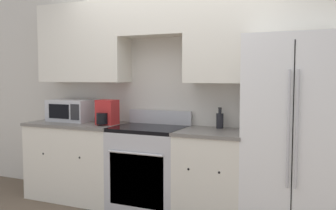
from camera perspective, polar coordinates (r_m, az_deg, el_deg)
name	(u,v)px	position (r m, az deg, el deg)	size (l,w,h in m)	color
wall_back	(179,69)	(4.25, 1.62, 5.58)	(8.00, 0.39, 2.60)	beige
lower_cabinets_left	(78,160)	(4.74, -13.56, -8.14)	(1.18, 0.64, 0.92)	silver
lower_cabinets_right	(213,175)	(3.97, 6.85, -10.51)	(0.71, 0.64, 0.92)	silver
oven_range	(149,167)	(4.23, -2.88, -9.48)	(0.79, 0.65, 1.08)	#B7B7BC
refrigerator	(297,134)	(3.80, 19.01, -4.13)	(0.93, 0.81, 1.87)	white
microwave	(72,110)	(4.83, -14.47, -0.78)	(0.54, 0.37, 0.27)	#B7B7BC
bottle	(220,120)	(4.06, 7.90, -2.28)	(0.08, 0.08, 0.22)	black
paper_towel_holder	(106,113)	(4.39, -9.36, -1.23)	(0.22, 0.27, 0.29)	#B22323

